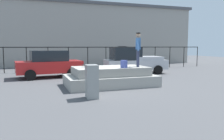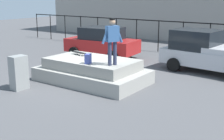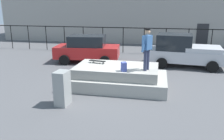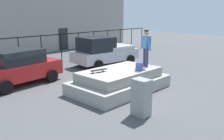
# 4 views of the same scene
# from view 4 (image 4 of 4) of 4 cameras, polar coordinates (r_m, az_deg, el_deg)

# --- Properties ---
(ground_plane) EXTENTS (60.00, 60.00, 0.00)m
(ground_plane) POSITION_cam_4_polar(r_m,az_deg,el_deg) (11.38, 1.04, -4.68)
(ground_plane) COLOR #4C4C4F
(concrete_ledge) EXTENTS (4.46, 2.60, 0.96)m
(concrete_ledge) POSITION_cam_4_polar(r_m,az_deg,el_deg) (11.29, 1.78, -2.54)
(concrete_ledge) COLOR #9E9B93
(concrete_ledge) RESTS_ON ground_plane
(skateboarder) EXTENTS (0.45, 0.84, 1.72)m
(skateboarder) POSITION_cam_4_polar(r_m,az_deg,el_deg) (11.73, 7.81, 5.58)
(skateboarder) COLOR #2D334C
(skateboarder) RESTS_ON concrete_ledge
(skateboard) EXTENTS (0.82, 0.35, 0.12)m
(skateboard) POSITION_cam_4_polar(r_m,az_deg,el_deg) (10.68, -3.01, -0.00)
(skateboard) COLOR black
(skateboard) RESTS_ON concrete_ledge
(backpack) EXTENTS (0.29, 0.33, 0.37)m
(backpack) POSITION_cam_4_polar(r_m,az_deg,el_deg) (10.97, 6.27, 0.76)
(backpack) COLOR #3F4C99
(backpack) RESTS_ON concrete_ledge
(car_red_sedan_near) EXTENTS (4.21, 2.42, 1.72)m
(car_red_sedan_near) POSITION_cam_4_polar(r_m,az_deg,el_deg) (12.96, -20.72, 0.69)
(car_red_sedan_near) COLOR #B21E1E
(car_red_sedan_near) RESTS_ON ground_plane
(car_silver_pickup_mid) EXTENTS (4.60, 2.51, 1.91)m
(car_silver_pickup_mid) POSITION_cam_4_polar(r_m,az_deg,el_deg) (16.53, -1.97, 4.32)
(car_silver_pickup_mid) COLOR #B7B7BC
(car_silver_pickup_mid) RESTS_ON ground_plane
(utility_box) EXTENTS (0.48, 0.63, 1.29)m
(utility_box) POSITION_cam_4_polar(r_m,az_deg,el_deg) (8.60, 6.72, -6.27)
(utility_box) COLOR gray
(utility_box) RESTS_ON ground_plane
(fence_row) EXTENTS (24.06, 0.06, 1.96)m
(fence_row) POSITION_cam_4_polar(r_m,az_deg,el_deg) (17.12, -18.23, 5.19)
(fence_row) COLOR black
(fence_row) RESTS_ON ground_plane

